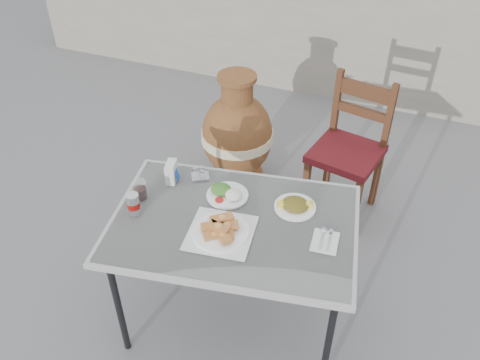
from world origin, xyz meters
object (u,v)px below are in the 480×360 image
at_px(cafe_table, 234,229).
at_px(salad_chopped_plate, 295,205).
at_px(chair, 349,148).
at_px(condiment_caddy, 200,174).
at_px(terracotta_urn, 237,136).
at_px(soda_can, 133,204).
at_px(pide_plate, 221,229).
at_px(napkin_holder, 171,172).
at_px(salad_rice_plate, 227,193).
at_px(cola_glass, 140,191).

distance_m(cafe_table, salad_chopped_plate, 0.30).
bearing_deg(chair, salad_chopped_plate, -84.75).
xyz_separation_m(cafe_table, chair, (0.33, 1.07, -0.17)).
height_order(condiment_caddy, chair, chair).
height_order(condiment_caddy, terracotta_urn, terracotta_urn).
bearing_deg(salad_chopped_plate, soda_can, -156.01).
height_order(salad_chopped_plate, chair, chair).
bearing_deg(pide_plate, terracotta_urn, 108.35).
relative_size(condiment_caddy, chair, 0.13).
distance_m(soda_can, napkin_holder, 0.28).
xyz_separation_m(cafe_table, condiment_caddy, (-0.27, 0.23, 0.07)).
bearing_deg(condiment_caddy, cafe_table, -40.21).
bearing_deg(soda_can, salad_chopped_plate, 23.99).
relative_size(salad_chopped_plate, napkin_holder, 1.82).
relative_size(napkin_holder, terracotta_urn, 0.13).
bearing_deg(condiment_caddy, salad_chopped_plate, -5.04).
xyz_separation_m(condiment_caddy, chair, (0.60, 0.84, -0.24)).
xyz_separation_m(salad_chopped_plate, chair, (0.10, 0.88, -0.23)).
height_order(salad_rice_plate, terracotta_urn, terracotta_urn).
xyz_separation_m(salad_rice_plate, salad_chopped_plate, (0.33, 0.04, -0.00)).
xyz_separation_m(soda_can, terracotta_urn, (0.04, 1.16, -0.34)).
height_order(napkin_holder, terracotta_urn, terracotta_urn).
distance_m(pide_plate, cola_glass, 0.45).
distance_m(pide_plate, soda_can, 0.42).
relative_size(pide_plate, salad_rice_plate, 1.59).
relative_size(salad_rice_plate, salad_chopped_plate, 1.03).
relative_size(salad_chopped_plate, soda_can, 1.84).
distance_m(napkin_holder, chair, 1.19).
bearing_deg(terracotta_urn, soda_can, -92.08).
bearing_deg(chair, soda_can, -111.65).
xyz_separation_m(salad_chopped_plate, cola_glass, (-0.70, -0.20, 0.02)).
height_order(salad_chopped_plate, soda_can, soda_can).
distance_m(condiment_caddy, chair, 1.05).
bearing_deg(salad_rice_plate, condiment_caddy, 155.51).
relative_size(cafe_table, salad_rice_plate, 6.08).
height_order(soda_can, cola_glass, soda_can).
bearing_deg(condiment_caddy, soda_can, -116.10).
distance_m(cafe_table, pide_plate, 0.12).
xyz_separation_m(soda_can, condiment_caddy, (0.17, 0.34, -0.03)).
height_order(pide_plate, soda_can, soda_can).
xyz_separation_m(napkin_holder, terracotta_urn, (-0.01, 0.88, -0.34)).
height_order(napkin_holder, condiment_caddy, napkin_holder).
distance_m(pide_plate, terracotta_urn, 1.24).
distance_m(chair, terracotta_urn, 0.73).
xyz_separation_m(salad_chopped_plate, terracotta_urn, (-0.63, 0.86, -0.31)).
bearing_deg(chair, condiment_caddy, -114.24).
height_order(salad_chopped_plate, terracotta_urn, terracotta_urn).
height_order(cafe_table, salad_chopped_plate, salad_chopped_plate).
distance_m(salad_rice_plate, soda_can, 0.44).
relative_size(pide_plate, condiment_caddy, 2.87).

